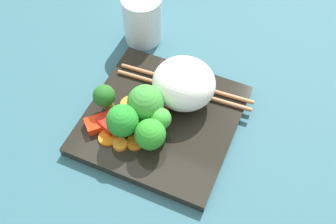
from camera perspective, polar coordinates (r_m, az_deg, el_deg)
ground_plane at (r=66.05cm, az=-0.91°, el=-1.94°), size 110.00×110.00×2.00cm
square_plate at (r=64.55cm, az=-0.93°, el=-1.05°), size 23.24×23.24×1.62cm
rice_mound at (r=63.17cm, az=2.24°, el=4.02°), size 9.62×10.07×7.44cm
broccoli_floret_0 at (r=59.28cm, az=-6.41°, el=-1.24°), size 4.85×4.85×6.32cm
broccoli_floret_1 at (r=58.47cm, az=-2.51°, el=-3.19°), size 4.59×4.59×5.50cm
broccoli_floret_2 at (r=59.93cm, az=-1.04°, el=-1.05°), size 3.25×3.25×4.95cm
broccoli_floret_3 at (r=63.00cm, az=-8.87°, el=2.10°), size 3.47×3.47×5.30cm
broccoli_floret_4 at (r=60.84cm, az=-3.16°, el=1.23°), size 5.64×5.64×6.64cm
carrot_slice_0 at (r=61.16cm, az=-4.68°, el=-4.31°), size 3.55×3.55×0.52cm
carrot_slice_1 at (r=64.91cm, az=-5.48°, el=0.75°), size 3.76×3.76×0.62cm
carrot_slice_2 at (r=62.13cm, az=-8.45°, el=-3.59°), size 3.02×3.02×0.45cm
carrot_slice_3 at (r=61.13cm, az=-6.74°, el=-4.50°), size 3.03×3.03×0.72cm
carrot_slice_4 at (r=63.76cm, az=-5.98°, el=-0.66°), size 3.11×3.11×0.74cm
pepper_chunk_0 at (r=64.79cm, az=-3.39°, el=2.12°), size 2.67×2.26×2.39cm
pepper_chunk_1 at (r=62.78cm, az=-8.01°, el=-1.45°), size 4.31×4.43×1.80cm
pepper_chunk_3 at (r=63.19cm, az=-10.04°, el=-1.70°), size 4.08×4.07×1.39cm
pepper_chunk_4 at (r=63.37cm, az=-1.33°, el=0.35°), size 3.85×3.86×2.13cm
chicken_piece_1 at (r=61.91cm, az=-3.32°, el=-1.74°), size 4.37×3.72×2.07cm
chopstick_pair at (r=67.12cm, az=2.29°, el=3.56°), size 3.29×23.20×0.68cm
drinking_glass at (r=74.80cm, az=-3.59°, el=12.91°), size 7.02×7.02×9.00cm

